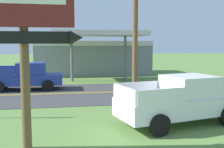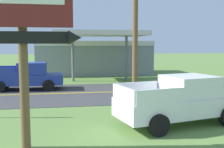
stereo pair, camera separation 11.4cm
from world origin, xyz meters
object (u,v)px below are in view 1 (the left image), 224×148
object	(u,v)px
utility_pole	(135,5)
pickup_white_parked_on_lawn	(182,100)
gas_station	(93,56)
motel_sign	(25,15)
pickup_blue_on_road	(26,77)

from	to	relation	value
utility_pole	pickup_white_parked_on_lawn	bearing A→B (deg)	-63.85
gas_station	pickup_white_parked_on_lawn	world-z (taller)	gas_station
gas_station	pickup_white_parked_on_lawn	size ratio (longest dim) A/B	2.18
motel_sign	utility_pole	bearing A→B (deg)	45.12
motel_sign	utility_pole	size ratio (longest dim) A/B	0.62
utility_pole	pickup_white_parked_on_lawn	size ratio (longest dim) A/B	1.74
utility_pole	gas_station	bearing A→B (deg)	91.26
utility_pole	pickup_white_parked_on_lawn	world-z (taller)	utility_pole
gas_station	pickup_blue_on_road	world-z (taller)	gas_station
utility_pole	pickup_blue_on_road	size ratio (longest dim) A/B	1.84
utility_pole	pickup_blue_on_road	bearing A→B (deg)	130.82
gas_station	pickup_white_parked_on_lawn	distance (m)	19.56
motel_sign	gas_station	size ratio (longest dim) A/B	0.50
utility_pole	pickup_white_parked_on_lawn	xyz separation A→B (m)	(1.29, -2.63, -4.14)
utility_pole	pickup_blue_on_road	world-z (taller)	utility_pole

